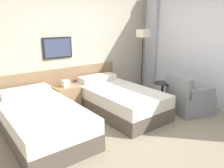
{
  "coord_description": "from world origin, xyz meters",
  "views": [
    {
      "loc": [
        -2.45,
        -2.42,
        1.83
      ],
      "look_at": [
        0.08,
        0.84,
        0.66
      ],
      "focal_mm": 35.0,
      "sensor_mm": 36.0,
      "label": 1
    }
  ],
  "objects": [
    {
      "name": "floor_lamp",
      "position": [
        1.5,
        1.44,
        1.39
      ],
      "size": [
        0.24,
        0.24,
        1.66
      ],
      "color": "black",
      "rests_on": "ground_plane"
    },
    {
      "name": "wall_window",
      "position": [
        2.13,
        -0.16,
        1.34
      ],
      "size": [
        0.21,
        4.46,
        2.7
      ],
      "color": "white",
      "rests_on": "ground_plane"
    },
    {
      "name": "nightstand",
      "position": [
        -0.52,
        1.66,
        0.27
      ],
      "size": [
        0.49,
        0.43,
        0.67
      ],
      "color": "#9E7A51",
      "rests_on": "ground_plane"
    },
    {
      "name": "wall_headboard",
      "position": [
        -0.03,
        1.98,
        1.3
      ],
      "size": [
        10.0,
        0.1,
        2.7
      ],
      "color": "#B7AD99",
      "rests_on": "ground_plane"
    },
    {
      "name": "side_table",
      "position": [
        1.23,
        0.53,
        0.38
      ],
      "size": [
        0.36,
        0.36,
        0.56
      ],
      "color": "black",
      "rests_on": "ground_plane"
    },
    {
      "name": "bed_near_window",
      "position": [
        0.3,
        0.92,
        0.27
      ],
      "size": [
        1.1,
        2.03,
        0.64
      ],
      "color": "brown",
      "rests_on": "ground_plane"
    },
    {
      "name": "bed_near_door",
      "position": [
        -1.35,
        0.92,
        0.27
      ],
      "size": [
        1.1,
        2.03,
        0.64
      ],
      "color": "brown",
      "rests_on": "ground_plane"
    },
    {
      "name": "ground_plane",
      "position": [
        0.0,
        0.0,
        0.0
      ],
      "size": [
        16.0,
        16.0,
        0.0
      ],
      "primitive_type": "plane",
      "color": "gray"
    },
    {
      "name": "armchair",
      "position": [
        1.45,
        0.0,
        0.27
      ],
      "size": [
        0.92,
        0.92,
        0.81
      ],
      "rotation": [
        0.0,
        0.0,
        1.25
      ],
      "color": "gray",
      "rests_on": "ground_plane"
    }
  ]
}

